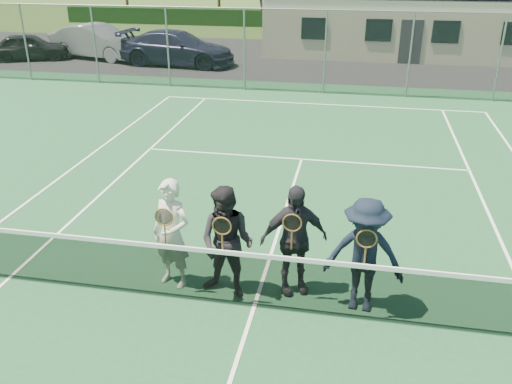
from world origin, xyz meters
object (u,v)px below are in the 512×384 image
(player_a, at_px, (172,234))
(player_d, at_px, (364,256))
(player_b, at_px, (227,243))
(car_c, at_px, (177,48))
(player_c, at_px, (294,240))
(car_b, at_px, (98,42))
(car_a, at_px, (30,47))
(tennis_net, at_px, (254,278))

(player_a, bearing_deg, player_d, -1.94)
(player_b, height_order, player_d, same)
(car_c, distance_m, player_c, 18.72)
(car_b, relative_size, player_c, 2.72)
(car_a, xyz_separation_m, player_b, (14.04, -17.28, 0.29))
(car_b, relative_size, car_c, 0.92)
(car_b, xyz_separation_m, tennis_net, (11.42, -18.56, -0.27))
(car_a, xyz_separation_m, player_d, (16.08, -17.27, 0.29))
(car_b, height_order, car_c, car_b)
(car_b, height_order, tennis_net, car_b)
(player_b, relative_size, player_d, 1.00)
(player_c, bearing_deg, car_b, 123.57)
(player_b, bearing_deg, player_a, 173.03)
(car_a, height_order, player_a, player_a)
(car_a, height_order, player_d, player_d)
(tennis_net, height_order, player_b, player_b)
(tennis_net, xyz_separation_m, player_b, (-0.47, 0.29, 0.38))
(player_b, height_order, player_c, same)
(player_d, bearing_deg, car_c, 116.40)
(car_b, xyz_separation_m, player_a, (10.03, -18.15, 0.12))
(car_a, xyz_separation_m, car_b, (3.09, 0.98, 0.17))
(player_b, bearing_deg, player_c, 16.45)
(player_d, bearing_deg, car_a, 132.95)
(tennis_net, xyz_separation_m, player_c, (0.50, 0.58, 0.38))
(car_b, relative_size, tennis_net, 0.42)
(car_b, bearing_deg, player_c, -131.90)
(car_a, xyz_separation_m, player_a, (13.12, -17.17, 0.29))
(player_a, relative_size, player_b, 1.00)
(car_b, xyz_separation_m, player_b, (10.95, -18.26, 0.12))
(player_a, distance_m, player_d, 2.96)
(car_c, distance_m, player_a, 18.20)
(tennis_net, xyz_separation_m, player_d, (1.57, 0.31, 0.38))
(player_c, distance_m, player_d, 1.10)
(car_a, bearing_deg, player_b, -162.10)
(car_c, height_order, tennis_net, car_c)
(player_a, bearing_deg, car_a, 127.39)
(car_c, distance_m, player_d, 19.42)
(player_b, bearing_deg, player_d, 0.33)
(player_a, bearing_deg, car_b, 118.93)
(car_c, relative_size, player_c, 2.96)
(player_c, bearing_deg, player_b, -163.55)
(car_c, xyz_separation_m, player_d, (8.63, -17.39, 0.15))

